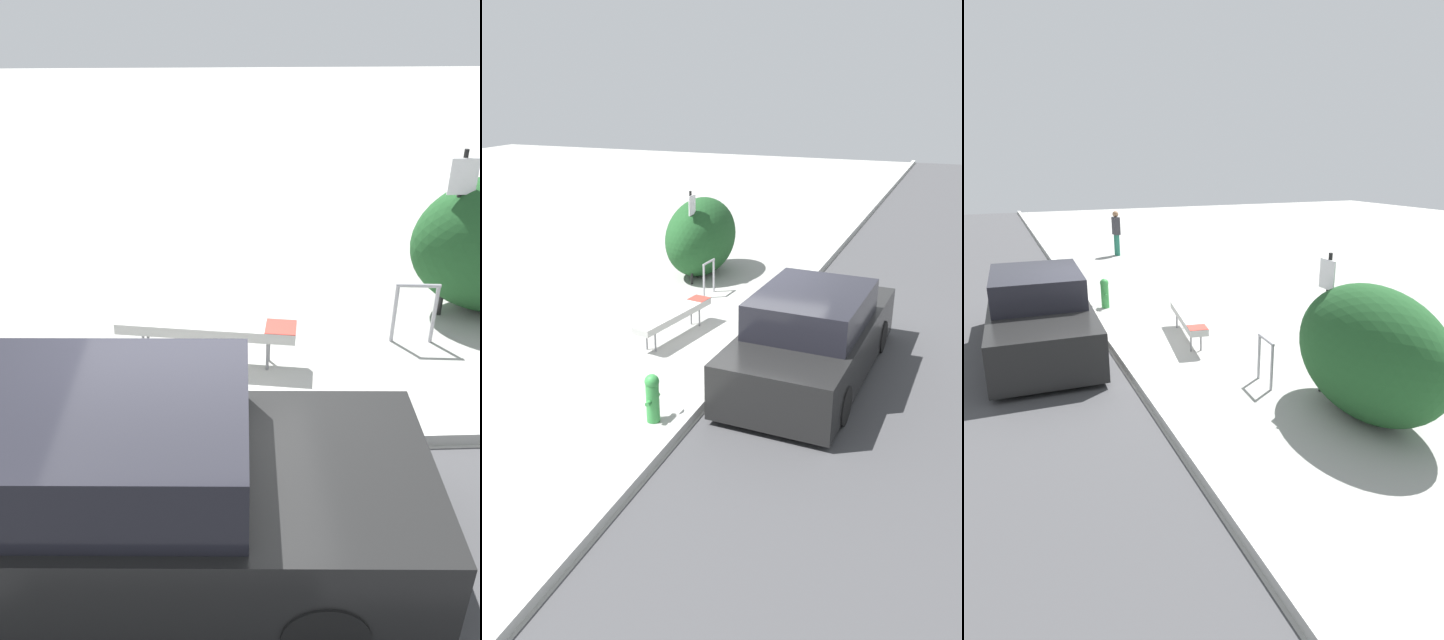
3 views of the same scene
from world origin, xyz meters
TOP-DOWN VIEW (x-y plane):
  - ground_plane at (0.00, 0.00)m, footprint 60.00×60.00m
  - curb at (0.00, 0.00)m, footprint 60.00×0.20m
  - bench at (0.06, 1.58)m, footprint 2.19×0.72m
  - bike_rack at (2.69, 1.95)m, footprint 0.55×0.09m
  - sign_post at (3.29, 2.65)m, footprint 0.36×0.08m
  - parked_car_near at (-0.57, -1.34)m, footprint 4.74×2.08m

SIDE VIEW (x-z plane):
  - ground_plane at x=0.00m, z-range 0.00..0.00m
  - curb at x=0.00m, z-range 0.00..0.13m
  - bench at x=0.06m, z-range 0.19..0.74m
  - bike_rack at x=2.69m, z-range 0.09..0.91m
  - parked_car_near at x=-0.57m, z-range -0.08..1.47m
  - sign_post at x=3.29m, z-range 0.23..2.53m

